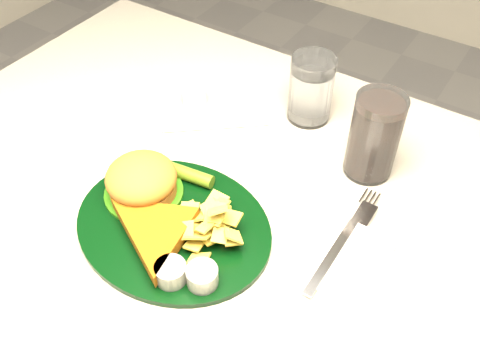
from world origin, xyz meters
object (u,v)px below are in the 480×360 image
object	(u,v)px
dinner_plate	(172,213)
fork_napkin	(335,251)
water_glass	(311,89)
table	(242,328)
cola_glass	(374,136)

from	to	relation	value
dinner_plate	fork_napkin	xyz separation A→B (m)	(0.22, 0.09, -0.03)
water_glass	fork_napkin	xyz separation A→B (m)	(0.18, -0.25, -0.05)
table	water_glass	distance (m)	0.50
water_glass	fork_napkin	bearing A→B (deg)	-55.11
dinner_plate	cola_glass	distance (m)	0.33
dinner_plate	water_glass	xyz separation A→B (m)	(0.04, 0.34, 0.03)
water_glass	cola_glass	size ratio (longest dim) A/B	0.85
table	cola_glass	bearing A→B (deg)	53.73
table	water_glass	world-z (taller)	water_glass
table	dinner_plate	world-z (taller)	dinner_plate
water_glass	table	bearing A→B (deg)	-85.94
water_glass	fork_napkin	world-z (taller)	water_glass
cola_glass	fork_napkin	world-z (taller)	cola_glass
dinner_plate	fork_napkin	bearing A→B (deg)	24.14
fork_napkin	water_glass	bearing A→B (deg)	124.45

